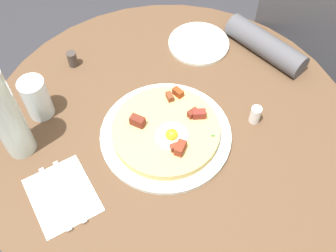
# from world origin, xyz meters

# --- Properties ---
(ground_plane) EXTENTS (6.00, 6.00, 0.00)m
(ground_plane) POSITION_xyz_m (0.00, 0.00, 0.00)
(ground_plane) COLOR #2D2D33
(dining_table) EXTENTS (0.99, 0.99, 0.72)m
(dining_table) POSITION_xyz_m (0.00, 0.00, 0.55)
(dining_table) COLOR brown
(dining_table) RESTS_ON ground_plane
(person_seated) EXTENTS (0.46, 0.48, 1.14)m
(person_seated) POSITION_xyz_m (0.33, 0.58, 0.51)
(person_seated) COLOR #2D2D33
(person_seated) RESTS_ON ground_plane
(pizza_plate) EXTENTS (0.34, 0.34, 0.01)m
(pizza_plate) POSITION_xyz_m (0.00, -0.04, 0.73)
(pizza_plate) COLOR silver
(pizza_plate) RESTS_ON dining_table
(breakfast_pizza) EXTENTS (0.27, 0.27, 0.05)m
(breakfast_pizza) POSITION_xyz_m (0.00, -0.04, 0.74)
(breakfast_pizza) COLOR tan
(breakfast_pizza) RESTS_ON pizza_plate
(bread_plate) EXTENTS (0.19, 0.19, 0.01)m
(bread_plate) POSITION_xyz_m (0.00, 0.32, 0.73)
(bread_plate) COLOR silver
(bread_plate) RESTS_ON dining_table
(napkin) EXTENTS (0.22, 0.22, 0.00)m
(napkin) POSITION_xyz_m (-0.18, -0.27, 0.72)
(napkin) COLOR white
(napkin) RESTS_ON dining_table
(fork) EXTENTS (0.14, 0.13, 0.00)m
(fork) POSITION_xyz_m (-0.17, -0.25, 0.73)
(fork) COLOR silver
(fork) RESTS_ON napkin
(knife) EXTENTS (0.14, 0.13, 0.00)m
(knife) POSITION_xyz_m (-0.20, -0.28, 0.73)
(knife) COLOR silver
(knife) RESTS_ON napkin
(water_glass) EXTENTS (0.07, 0.07, 0.12)m
(water_glass) POSITION_xyz_m (-0.34, -0.06, 0.78)
(water_glass) COLOR silver
(water_glass) RESTS_ON dining_table
(water_bottle) EXTENTS (0.07, 0.07, 0.27)m
(water_bottle) POSITION_xyz_m (-0.34, -0.17, 0.85)
(water_bottle) COLOR silver
(water_bottle) RESTS_ON dining_table
(salt_shaker) EXTENTS (0.03, 0.03, 0.05)m
(salt_shaker) POSITION_xyz_m (0.21, 0.08, 0.75)
(salt_shaker) COLOR white
(salt_shaker) RESTS_ON dining_table
(pepper_shaker) EXTENTS (0.03, 0.03, 0.05)m
(pepper_shaker) POSITION_xyz_m (-0.33, 0.13, 0.74)
(pepper_shaker) COLOR #3F3833
(pepper_shaker) RESTS_ON dining_table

